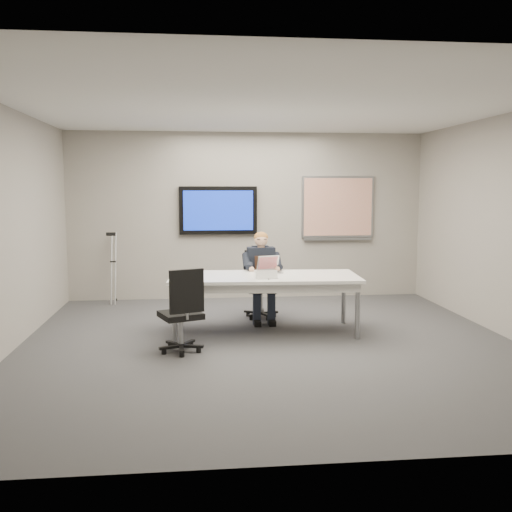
{
  "coord_description": "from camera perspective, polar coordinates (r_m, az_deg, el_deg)",
  "views": [
    {
      "loc": [
        -0.87,
        -6.62,
        1.87
      ],
      "look_at": [
        -0.09,
        0.78,
        0.98
      ],
      "focal_mm": 40.0,
      "sensor_mm": 36.0,
      "label": 1
    }
  ],
  "objects": [
    {
      "name": "name_tent",
      "position": [
        7.1,
        1.08,
        -1.86
      ],
      "size": [
        0.27,
        0.1,
        0.11
      ],
      "primitive_type": null,
      "rotation": [
        0.0,
        0.0,
        0.09
      ],
      "color": "white",
      "rests_on": "conference_table"
    },
    {
      "name": "pen",
      "position": [
        7.08,
        1.25,
        -2.28
      ],
      "size": [
        0.01,
        0.13,
        0.01
      ],
      "primitive_type": "cylinder",
      "rotation": [
        0.0,
        1.57,
        1.53
      ],
      "color": "black",
      "rests_on": "conference_table"
    },
    {
      "name": "conference_table",
      "position": [
        7.4,
        0.84,
        -2.61
      ],
      "size": [
        2.48,
        1.14,
        0.75
      ],
      "rotation": [
        0.0,
        0.0,
        -0.05
      ],
      "color": "white",
      "rests_on": "ground"
    },
    {
      "name": "crutch",
      "position": [
        9.56,
        -14.07,
        -1.04
      ],
      "size": [
        0.38,
        0.73,
        1.26
      ],
      "primitive_type": null,
      "rotation": [
        -0.28,
        0.0,
        -0.32
      ],
      "color": "#B4B7BC",
      "rests_on": "ground"
    },
    {
      "name": "wall_front",
      "position": [
        3.76,
        7.47,
        -0.46
      ],
      "size": [
        6.0,
        0.02,
        2.8
      ],
      "primitive_type": "cube",
      "color": "gray",
      "rests_on": "ground"
    },
    {
      "name": "wall_back",
      "position": [
        9.68,
        -0.84,
        4.02
      ],
      "size": [
        6.0,
        0.02,
        2.8
      ],
      "primitive_type": "cube",
      "color": "gray",
      "rests_on": "ground"
    },
    {
      "name": "seated_person",
      "position": [
        8.05,
        0.63,
        -2.96
      ],
      "size": [
        0.39,
        0.68,
        1.25
      ],
      "rotation": [
        0.0,
        0.0,
        0.03
      ],
      "color": "#1F2535",
      "rests_on": "office_chair_far"
    },
    {
      "name": "ceiling",
      "position": [
        6.75,
        1.52,
        14.72
      ],
      "size": [
        6.0,
        6.0,
        0.02
      ],
      "primitive_type": "cube",
      "color": "silver",
      "rests_on": "wall_back"
    },
    {
      "name": "floor",
      "position": [
        6.94,
        1.45,
        -8.84
      ],
      "size": [
        6.0,
        6.0,
        0.02
      ],
      "primitive_type": "cube",
      "color": "#3B3B3E",
      "rests_on": "ground"
    },
    {
      "name": "tv_display",
      "position": [
        9.58,
        -3.8,
        4.58
      ],
      "size": [
        1.3,
        0.09,
        0.8
      ],
      "color": "black",
      "rests_on": "wall_back"
    },
    {
      "name": "whiteboard",
      "position": [
        9.9,
        8.18,
        4.77
      ],
      "size": [
        1.25,
        0.08,
        1.1
      ],
      "color": "gray",
      "rests_on": "wall_back"
    },
    {
      "name": "office_chair_far",
      "position": [
        8.31,
        0.4,
        -4.07
      ],
      "size": [
        0.51,
        0.51,
        0.97
      ],
      "rotation": [
        0.0,
        0.0,
        0.11
      ],
      "color": "black",
      "rests_on": "ground"
    },
    {
      "name": "laptop",
      "position": [
        7.62,
        1.29,
        -1.26
      ],
      "size": [
        0.36,
        0.38,
        0.22
      ],
      "rotation": [
        0.0,
        0.0,
        0.32
      ],
      "color": "#A8A8AB",
      "rests_on": "conference_table"
    },
    {
      "name": "office_chair_near",
      "position": [
        6.58,
        -7.4,
        -7.0
      ],
      "size": [
        0.61,
        0.61,
        0.98
      ],
      "rotation": [
        0.0,
        0.0,
        3.52
      ],
      "color": "black",
      "rests_on": "ground"
    },
    {
      "name": "wall_left",
      "position": [
        6.97,
        -23.79,
        2.35
      ],
      "size": [
        0.02,
        6.0,
        2.8
      ],
      "primitive_type": "cube",
      "color": "gray",
      "rests_on": "ground"
    }
  ]
}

